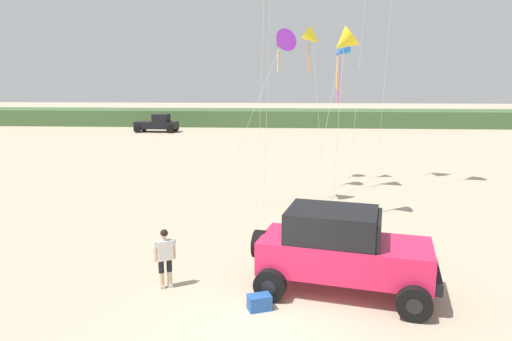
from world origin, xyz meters
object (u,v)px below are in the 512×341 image
person_watching (165,255)px  kite_purple_stunt (340,52)px  jeep (342,249)px  kite_blue_swept (281,43)px  cooler_box (259,302)px  kite_white_parafoil (312,38)px  distant_pickup (158,124)px  kite_green_box (344,42)px

person_watching → kite_purple_stunt: kite_purple_stunt is taller
jeep → person_watching: 4.74m
kite_purple_stunt → kite_blue_swept: (-3.05, -4.96, 0.05)m
person_watching → cooler_box: (2.63, -1.06, -0.75)m
kite_white_parafoil → distant_pickup: bearing=122.1°
kite_blue_swept → kite_purple_stunt: bearing=58.4°
distant_pickup → kite_blue_swept: (14.02, -29.65, 6.20)m
person_watching → cooler_box: person_watching is taller
kite_green_box → kite_blue_swept: size_ratio=0.99×
kite_purple_stunt → kite_white_parafoil: bearing=-175.0°
cooler_box → kite_purple_stunt: size_ratio=0.07×
jeep → distant_pickup: size_ratio=1.07×
jeep → person_watching: jeep is taller
cooler_box → kite_blue_swept: 11.99m
distant_pickup → kite_purple_stunt: bearing=-55.3°
person_watching → kite_blue_swept: kite_blue_swept is taller
kite_purple_stunt → jeep: bearing=-95.4°
kite_blue_swept → jeep: bearing=-78.5°
jeep → kite_white_parafoil: kite_white_parafoil is taller
person_watching → kite_white_parafoil: kite_white_parafoil is taller
person_watching → kite_blue_swept: size_ratio=0.22×
jeep → person_watching: bearing=-179.1°
kite_white_parafoil → kite_blue_swept: bearing=-107.8°
kite_purple_stunt → kite_white_parafoil: kite_white_parafoil is taller
kite_green_box → kite_purple_stunt: bearing=84.7°
kite_white_parafoil → jeep: bearing=-89.1°
cooler_box → kite_blue_swept: (0.35, 9.77, 6.94)m
kite_green_box → distant_pickup: bearing=117.3°
person_watching → distant_pickup: size_ratio=0.36×
jeep → person_watching: size_ratio=3.01×
cooler_box → distant_pickup: bearing=88.1°
person_watching → cooler_box: size_ratio=2.98×
jeep → kite_white_parafoil: size_ratio=0.60×
person_watching → distant_pickup: bearing=106.1°
kite_blue_swept → distant_pickup: bearing=115.3°
jeep → kite_purple_stunt: (1.29, 13.60, 5.88)m
kite_white_parafoil → kite_green_box: 7.09m
jeep → distant_pickup: bearing=112.4°
kite_white_parafoil → cooler_box: bearing=-97.4°
distant_pickup → kite_green_box: size_ratio=0.61×
jeep → cooler_box: (-2.11, -1.13, -1.01)m
kite_blue_swept → person_watching: bearing=-108.8°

